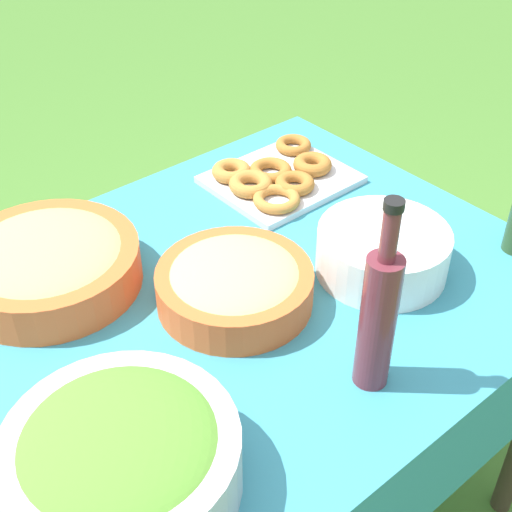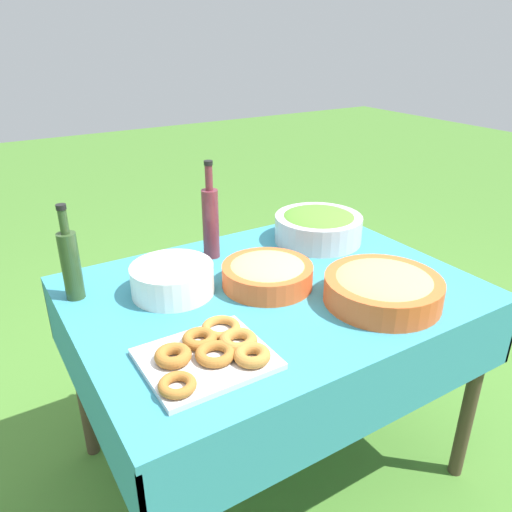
{
  "view_description": "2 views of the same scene",
  "coord_description": "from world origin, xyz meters",
  "views": [
    {
      "loc": [
        -0.62,
        -0.82,
        1.66
      ],
      "look_at": [
        0.06,
        -0.02,
        0.85
      ],
      "focal_mm": 50.0,
      "sensor_mm": 36.0,
      "label": 1
    },
    {
      "loc": [
        0.8,
        1.19,
        1.54
      ],
      "look_at": [
        0.02,
        -0.07,
        0.86
      ],
      "focal_mm": 35.0,
      "sensor_mm": 36.0,
      "label": 2
    }
  ],
  "objects": [
    {
      "name": "picnic_table",
      "position": [
        0.0,
        0.0,
        0.66
      ],
      "size": [
        1.26,
        0.95,
        0.77
      ],
      "color": "teal",
      "rests_on": "ground_plane"
    },
    {
      "name": "salad_bowl",
      "position": [
        -0.37,
        -0.23,
        0.83
      ],
      "size": [
        0.34,
        0.34,
        0.12
      ],
      "color": "silver",
      "rests_on": "picnic_table"
    },
    {
      "name": "pasta_bowl",
      "position": [
        0.01,
        -0.02,
        0.81
      ],
      "size": [
        0.3,
        0.3,
        0.09
      ],
      "color": "#E05B28",
      "rests_on": "picnic_table"
    },
    {
      "name": "donut_platter",
      "position": [
        0.35,
        0.24,
        0.79
      ],
      "size": [
        0.33,
        0.29,
        0.05
      ],
      "color": "silver",
      "rests_on": "picnic_table"
    },
    {
      "name": "plate_stack",
      "position": [
        0.29,
        -0.14,
        0.81
      ],
      "size": [
        0.26,
        0.26,
        0.1
      ],
      "color": "white",
      "rests_on": "picnic_table"
    },
    {
      "name": "wine_bottle",
      "position": [
        0.06,
        -0.32,
        0.91
      ],
      "size": [
        0.06,
        0.06,
        0.36
      ],
      "color": "maroon",
      "rests_on": "picnic_table"
    },
    {
      "name": "bread_bowl",
      "position": [
        -0.23,
        0.26,
        0.82
      ],
      "size": [
        0.36,
        0.36,
        0.1
      ],
      "color": "#E05B28",
      "rests_on": "picnic_table"
    }
  ]
}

